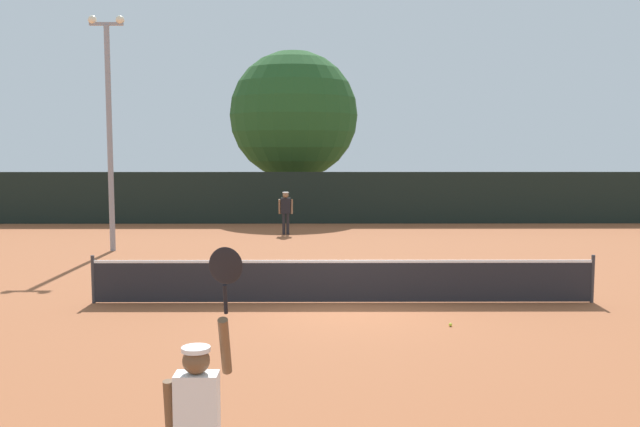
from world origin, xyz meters
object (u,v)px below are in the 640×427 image
(player_receiving, at_px, (286,208))
(light_pole, at_px, (109,118))
(parked_car_near, at_px, (456,198))
(tennis_ball, at_px, (450,325))
(large_tree, at_px, (294,115))
(player_serving, at_px, (199,411))

(player_receiving, relative_size, light_pole, 0.22)
(player_receiving, distance_m, parked_car_near, 12.63)
(tennis_ball, bearing_deg, large_tree, 99.47)
(player_receiving, xyz_separation_m, large_tree, (0.05, 8.56, 4.08))
(player_serving, bearing_deg, parked_car_near, 74.23)
(large_tree, xyz_separation_m, parked_car_near, (8.65, 0.60, -4.34))
(tennis_ball, relative_size, light_pole, 0.01)
(large_tree, height_order, parked_car_near, large_tree)
(player_serving, height_order, tennis_ball, player_serving)
(large_tree, bearing_deg, parked_car_near, 3.99)
(tennis_ball, bearing_deg, player_receiving, 105.25)
(player_receiving, bearing_deg, player_serving, 90.48)
(parked_car_near, bearing_deg, player_serving, -99.08)
(parked_car_near, bearing_deg, large_tree, -169.32)
(large_tree, bearing_deg, light_pole, -113.84)
(player_receiving, height_order, tennis_ball, player_receiving)
(light_pole, xyz_separation_m, parked_car_near, (14.30, 13.40, -3.64))
(tennis_ball, height_order, parked_car_near, parked_car_near)
(parked_car_near, bearing_deg, player_receiving, -126.79)
(light_pole, height_order, parked_car_near, light_pole)
(tennis_ball, relative_size, parked_car_near, 0.02)
(tennis_ball, bearing_deg, player_serving, -117.30)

